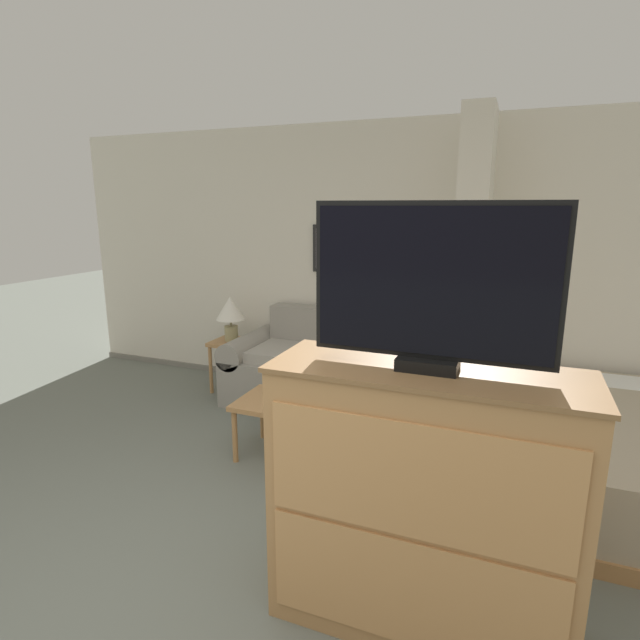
# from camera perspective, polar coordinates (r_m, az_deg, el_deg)

# --- Properties ---
(wall_back) EXTENTS (6.64, 0.16, 2.60)m
(wall_back) POSITION_cam_1_polar(r_m,az_deg,el_deg) (4.86, 5.78, 6.39)
(wall_back) COLOR silver
(wall_back) RESTS_ON ground_plane
(wall_partition_pillar) EXTENTS (0.24, 0.57, 2.60)m
(wall_partition_pillar) POSITION_cam_1_polar(r_m,az_deg,el_deg) (4.35, 16.79, 5.20)
(wall_partition_pillar) COLOR silver
(wall_partition_pillar) RESTS_ON ground_plane
(couch) EXTENTS (1.80, 0.84, 0.87)m
(couch) POSITION_cam_1_polar(r_m,az_deg,el_deg) (4.71, 0.42, -5.87)
(couch) COLOR gray
(couch) RESTS_ON ground_plane
(coffee_table) EXTENTS (0.61, 0.50, 0.44)m
(coffee_table) POSITION_cam_1_polar(r_m,az_deg,el_deg) (3.76, -4.63, -9.99)
(coffee_table) COLOR #B27F4C
(coffee_table) RESTS_ON ground_plane
(side_table) EXTENTS (0.37, 0.37, 0.52)m
(side_table) POSITION_cam_1_polar(r_m,az_deg,el_deg) (5.11, -10.02, -3.47)
(side_table) COLOR #B27F4C
(side_table) RESTS_ON ground_plane
(table_lamp) EXTENTS (0.29, 0.29, 0.45)m
(table_lamp) POSITION_cam_1_polar(r_m,az_deg,el_deg) (5.01, -10.20, 1.00)
(table_lamp) COLOR tan
(table_lamp) RESTS_ON side_table
(tv_dresser) EXTENTS (1.29, 0.47, 1.20)m
(tv_dresser) POSITION_cam_1_polar(r_m,az_deg,el_deg) (2.32, 11.43, -19.79)
(tv_dresser) COLOR #B27F4C
(tv_dresser) RESTS_ON ground_plane
(tv) EXTENTS (0.95, 0.16, 0.66)m
(tv) POSITION_cam_1_polar(r_m,az_deg,el_deg) (1.98, 12.64, 3.68)
(tv) COLOR black
(tv) RESTS_ON tv_dresser
(bed) EXTENTS (1.81, 2.00, 0.51)m
(bed) POSITION_cam_1_polar(r_m,az_deg,el_deg) (3.94, 29.87, -12.61)
(bed) COLOR #B27F4C
(bed) RESTS_ON ground_plane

